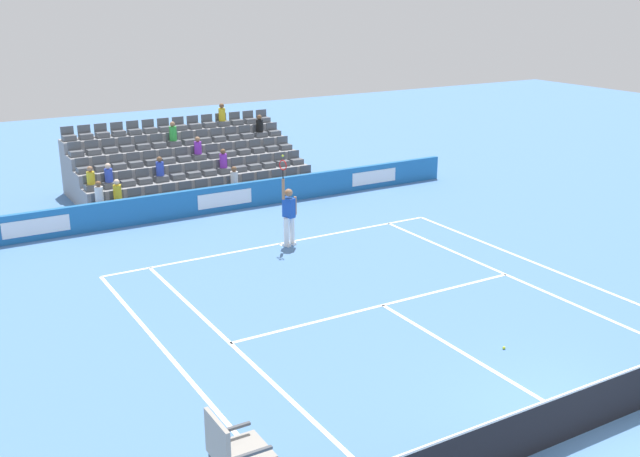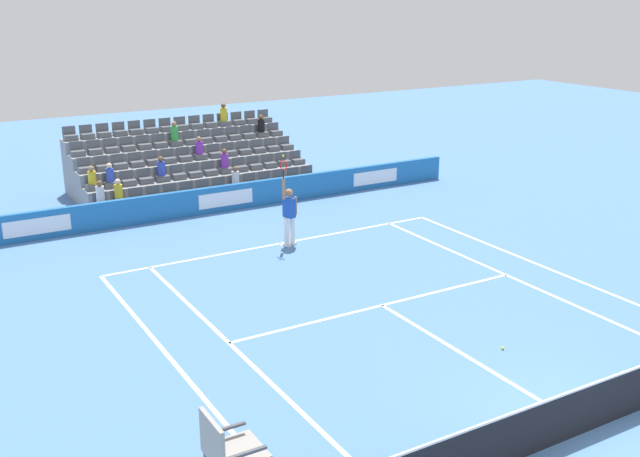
{
  "view_description": "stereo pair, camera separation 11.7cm",
  "coord_description": "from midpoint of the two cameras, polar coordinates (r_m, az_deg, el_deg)",
  "views": [
    {
      "loc": [
        10.06,
        7.52,
        7.44
      ],
      "look_at": [
        -0.1,
        -9.61,
        1.1
      ],
      "focal_mm": 42.15,
      "sensor_mm": 36.0,
      "label": 1
    },
    {
      "loc": [
        9.96,
        7.58,
        7.44
      ],
      "look_at": [
        -0.1,
        -9.61,
        1.1
      ],
      "focal_mm": 42.15,
      "sensor_mm": 36.0,
      "label": 2
    }
  ],
  "objects": [
    {
      "name": "line_singles_sideline_right",
      "position": [
        20.91,
        14.94,
        -3.81
      ],
      "size": [
        0.1,
        11.89,
        0.01
      ],
      "primitive_type": "cube",
      "color": "white",
      "rests_on": "ground"
    },
    {
      "name": "line_centre_service",
      "position": [
        16.47,
        11.42,
        -9.57
      ],
      "size": [
        0.1,
        6.4,
        0.01
      ],
      "primitive_type": "cube",
      "color": "white",
      "rests_on": "ground"
    },
    {
      "name": "ground_plane",
      "position": [
        14.58,
        19.98,
        -14.21
      ],
      "size": [
        80.0,
        80.0,
        0.0
      ],
      "primitive_type": "plane",
      "color": "#4C7AB2"
    },
    {
      "name": "stadium_stand",
      "position": [
        29.73,
        -9.91,
        4.52
      ],
      "size": [
        8.68,
        4.75,
        3.02
      ],
      "color": "gray",
      "rests_on": "ground"
    },
    {
      "name": "tennis_net",
      "position": [
        14.34,
        20.19,
        -12.53
      ],
      "size": [
        11.97,
        0.1,
        1.07
      ],
      "color": "#33383D",
      "rests_on": "ground"
    },
    {
      "name": "line_service",
      "position": [
        18.71,
        4.92,
        -5.83
      ],
      "size": [
        8.23,
        0.1,
        0.01
      ],
      "primitive_type": "cube",
      "color": "white",
      "rests_on": "ground"
    },
    {
      "name": "line_singles_sideline_left",
      "position": [
        16.5,
        -6.08,
        -9.24
      ],
      "size": [
        0.1,
        11.89,
        0.01
      ],
      "primitive_type": "cube",
      "color": "white",
      "rests_on": "ground"
    },
    {
      "name": "line_baseline",
      "position": [
        23.1,
        -2.91,
        -1.15
      ],
      "size": [
        10.97,
        0.1,
        0.01
      ],
      "primitive_type": "cube",
      "color": "white",
      "rests_on": "ground"
    },
    {
      "name": "loose_tennis_ball",
      "position": [
        16.95,
        13.91,
        -8.82
      ],
      "size": [
        0.07,
        0.07,
        0.07
      ],
      "primitive_type": "sphere",
      "color": "#D1E533",
      "rests_on": "ground"
    },
    {
      "name": "tennis_player",
      "position": [
        22.64,
        -2.21,
        1.1
      ],
      "size": [
        0.54,
        0.42,
        2.85
      ],
      "color": "white",
      "rests_on": "ground"
    },
    {
      "name": "line_centre_mark",
      "position": [
        23.01,
        -2.8,
        -1.22
      ],
      "size": [
        0.1,
        0.2,
        0.01
      ],
      "primitive_type": "cube",
      "color": "white",
      "rests_on": "ground"
    },
    {
      "name": "line_doubles_sideline_left",
      "position": [
        16.06,
        -10.6,
        -10.25
      ],
      "size": [
        0.1,
        11.89,
        0.01
      ],
      "primitive_type": "cube",
      "color": "white",
      "rests_on": "ground"
    },
    {
      "name": "line_doubles_sideline_right",
      "position": [
        21.86,
        17.5,
        -3.09
      ],
      "size": [
        0.1,
        11.89,
        0.01
      ],
      "primitive_type": "cube",
      "color": "white",
      "rests_on": "ground"
    },
    {
      "name": "sponsor_barrier",
      "position": [
        26.61,
        -7.12,
        2.31
      ],
      "size": [
        19.01,
        0.22,
        0.92
      ],
      "color": "#1E66AD",
      "rests_on": "ground"
    }
  ]
}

